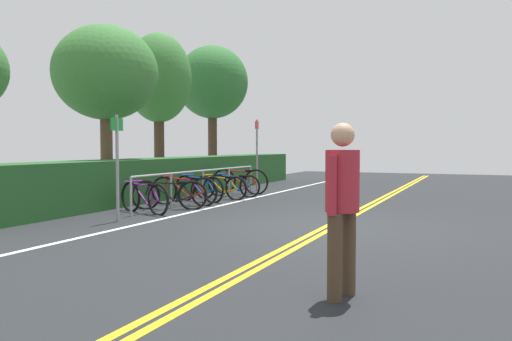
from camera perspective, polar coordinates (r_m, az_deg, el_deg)
name	(u,v)px	position (r m, az deg, el deg)	size (l,w,h in m)	color
ground_plane	(330,228)	(9.37, 8.16, -6.29)	(38.04, 13.36, 0.05)	#232628
centre_line_yellow_inner	(335,227)	(9.34, 8.64, -6.15)	(34.24, 0.10, 0.00)	gold
centre_line_yellow_outer	(326,226)	(9.39, 7.69, -6.10)	(34.24, 0.10, 0.00)	gold
bike_lane_stripe_white	(173,216)	(10.71, -9.15, -5.01)	(34.24, 0.12, 0.00)	white
bike_rack	(203,178)	(13.34, -5.85, -0.81)	(6.00, 0.05, 0.82)	#9EA0A5
bicycle_0	(144,198)	(11.34, -12.21, -2.94)	(0.64, 1.60, 0.71)	black
bicycle_1	(169,195)	(11.91, -9.54, -2.65)	(0.67, 1.69, 0.70)	black
bicycle_2	(184,191)	(12.69, -7.94, -2.22)	(0.46, 1.81, 0.74)	black
bicycle_3	(199,188)	(13.45, -6.30, -1.98)	(0.53, 1.66, 0.72)	black
bicycle_4	(220,187)	(14.03, -3.96, -1.85)	(0.46, 1.67, 0.69)	black
bicycle_5	(234,185)	(14.73, -2.46, -1.64)	(0.46, 1.69, 0.68)	black
bicycle_6	(240,181)	(15.58, -1.78, -1.19)	(0.46, 1.82, 0.79)	black
pedestrian	(342,198)	(4.93, 9.46, -3.01)	(0.48, 0.32, 1.66)	#4C3826
sign_post_near	(117,157)	(10.12, -15.03, 1.46)	(0.36, 0.06, 2.03)	gray
sign_post_far	(257,148)	(16.61, 0.10, 2.49)	(0.36, 0.09, 2.28)	gray
hedge_backdrop	(179,176)	(15.48, -8.43, -0.59)	(14.95, 1.17, 1.10)	#235626
tree_mid	(106,74)	(14.30, -16.22, 10.19)	(2.72, 2.72, 4.58)	brown
tree_far_right	(159,79)	(17.43, -10.66, 9.84)	(2.14, 2.14, 5.10)	#473323
tree_extra	(212,83)	(20.95, -4.83, 9.56)	(2.84, 2.84, 5.41)	#473323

